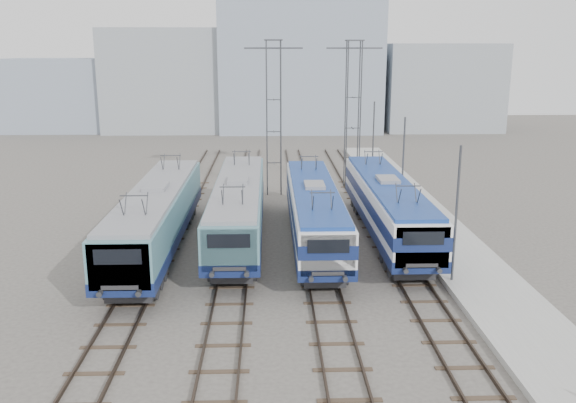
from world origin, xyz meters
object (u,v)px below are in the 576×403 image
at_px(locomotive_far_left, 157,215).
at_px(locomotive_center_right, 314,209).
at_px(mast_rear, 373,142).
at_px(catenary_tower_west, 274,111).
at_px(locomotive_center_left, 238,206).
at_px(locomotive_far_right, 387,204).
at_px(catenary_tower_east, 353,108).
at_px(mast_front, 456,217).
at_px(mast_mid, 403,169).

xyz_separation_m(locomotive_far_left, locomotive_center_right, (9.00, 1.12, -0.06)).
bearing_deg(locomotive_far_left, mast_rear, 50.57).
relative_size(catenary_tower_west, mast_rear, 1.71).
distance_m(locomotive_far_left, locomotive_center_left, 4.93).
bearing_deg(mast_rear, locomotive_far_right, -96.40).
bearing_deg(locomotive_far_right, locomotive_far_left, -170.84).
bearing_deg(locomotive_center_left, catenary_tower_east, 59.15).
distance_m(locomotive_far_right, mast_rear, 16.64).
bearing_deg(mast_rear, mast_front, -90.00).
bearing_deg(mast_mid, catenary_tower_east, 101.86).
bearing_deg(mast_rear, locomotive_center_right, -109.90).
distance_m(locomotive_center_left, mast_front, 13.16).
height_order(locomotive_far_left, mast_mid, mast_mid).
distance_m(locomotive_center_right, locomotive_far_right, 4.62).
relative_size(locomotive_center_right, mast_rear, 2.49).
bearing_deg(catenary_tower_east, catenary_tower_west, -162.90).
relative_size(catenary_tower_east, mast_front, 1.71).
bearing_deg(locomotive_far_right, mast_front, -76.16).
xyz_separation_m(locomotive_far_right, catenary_tower_west, (-6.75, 12.49, 4.37)).
distance_m(locomotive_center_left, locomotive_center_right, 4.59).
bearing_deg(locomotive_far_left, catenary_tower_east, 51.51).
bearing_deg(locomotive_center_left, locomotive_center_right, -11.22).
height_order(locomotive_center_right, catenary_tower_west, catenary_tower_west).
xyz_separation_m(catenary_tower_east, mast_mid, (2.10, -10.00, -3.14)).
bearing_deg(locomotive_center_left, mast_front, -34.11).
xyz_separation_m(locomotive_center_right, mast_rear, (6.35, 17.54, 1.27)).
height_order(catenary_tower_east, mast_mid, catenary_tower_east).
bearing_deg(catenary_tower_east, mast_rear, 43.60).
height_order(catenary_tower_west, catenary_tower_east, same).
bearing_deg(mast_rear, catenary_tower_east, -136.40).
relative_size(catenary_tower_west, mast_mid, 1.71).
bearing_deg(catenary_tower_west, mast_rear, 24.94).
relative_size(locomotive_center_right, catenary_tower_west, 1.45).
distance_m(locomotive_center_right, mast_mid, 8.52).
distance_m(locomotive_far_left, mast_mid, 16.78).
height_order(catenary_tower_west, mast_mid, catenary_tower_west).
relative_size(locomotive_center_left, catenary_tower_east, 1.50).
distance_m(locomotive_far_left, mast_front, 16.30).
xyz_separation_m(catenary_tower_west, catenary_tower_east, (6.50, 2.00, 0.00)).
bearing_deg(locomotive_center_right, catenary_tower_east, 74.71).
distance_m(locomotive_far_left, locomotive_far_right, 13.67).
xyz_separation_m(locomotive_center_right, mast_front, (6.35, -6.46, 1.27)).
height_order(locomotive_far_left, locomotive_center_right, locomotive_far_left).
relative_size(locomotive_center_left, catenary_tower_west, 1.50).
distance_m(locomotive_far_right, catenary_tower_west, 14.85).
bearing_deg(locomotive_far_right, locomotive_center_left, -178.97).
relative_size(locomotive_center_left, locomotive_far_right, 1.01).
bearing_deg(locomotive_far_left, mast_mid, 23.47).
bearing_deg(catenary_tower_east, locomotive_center_right, -105.29).
height_order(locomotive_far_left, catenary_tower_east, catenary_tower_east).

